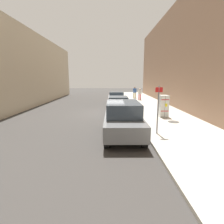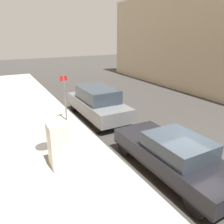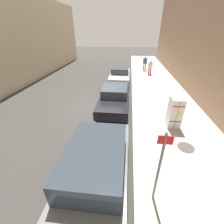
% 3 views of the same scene
% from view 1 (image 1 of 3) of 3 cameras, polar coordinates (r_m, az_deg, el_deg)
% --- Properties ---
extents(ground_plane, '(80.00, 80.00, 0.00)m').
position_cam_1_polar(ground_plane, '(14.99, -1.02, -0.40)').
color(ground_plane, '#383533').
extents(sidewalk_slab, '(4.44, 44.00, 0.13)m').
position_cam_1_polar(sidewalk_slab, '(15.50, 14.73, -0.13)').
color(sidewalk_slab, '#B2ADA0').
rests_on(sidewalk_slab, ground).
extents(building_facade_near, '(2.23, 39.60, 10.24)m').
position_cam_1_polar(building_facade_near, '(16.58, 27.38, 17.30)').
color(building_facade_near, '#937056').
rests_on(building_facade_near, ground).
extents(building_facade_across, '(1.85, 37.40, 7.75)m').
position_cam_1_polar(building_facade_across, '(17.20, -32.18, 12.41)').
color(building_facade_across, beige).
rests_on(building_facade_across, ground).
extents(discarded_refrigerator, '(0.62, 0.72, 1.59)m').
position_cam_1_polar(discarded_refrigerator, '(13.49, 16.46, 1.90)').
color(discarded_refrigerator, silver).
rests_on(discarded_refrigerator, sidewalk_slab).
extents(manhole_cover, '(0.70, 0.70, 0.02)m').
position_cam_1_polar(manhole_cover, '(12.13, 19.43, -3.04)').
color(manhole_cover, '#47443F').
rests_on(manhole_cover, sidewalk_slab).
extents(street_sign_post, '(0.36, 0.07, 2.45)m').
position_cam_1_polar(street_sign_post, '(9.10, 14.81, 1.54)').
color(street_sign_post, slate).
rests_on(street_sign_post, sidewalk_slab).
extents(pedestrian_walking_far, '(0.44, 0.22, 1.53)m').
position_cam_1_polar(pedestrian_walking_far, '(23.51, 9.07, 6.02)').
color(pedestrian_walking_far, '#B73338').
rests_on(pedestrian_walking_far, sidewalk_slab).
extents(pedestrian_standing_near, '(0.47, 0.22, 1.64)m').
position_cam_1_polar(pedestrian_standing_near, '(25.45, 7.42, 6.60)').
color(pedestrian_standing_near, '#A8934C').
rests_on(pedestrian_standing_near, sidewalk_slab).
extents(parked_sedan_silver, '(1.84, 4.53, 1.40)m').
position_cam_1_polar(parked_sedan_silver, '(20.49, 1.44, 4.71)').
color(parked_sedan_silver, silver).
rests_on(parked_sedan_silver, ground).
extents(parked_sedan_dark, '(1.80, 4.70, 1.40)m').
position_cam_1_polar(parked_sedan_dark, '(14.98, 2.06, 2.44)').
color(parked_sedan_dark, black).
rests_on(parked_sedan_dark, ground).
extents(parked_suv_gray, '(1.88, 4.72, 1.74)m').
position_cam_1_polar(parked_suv_gray, '(9.13, 3.56, -2.00)').
color(parked_suv_gray, slate).
rests_on(parked_suv_gray, ground).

